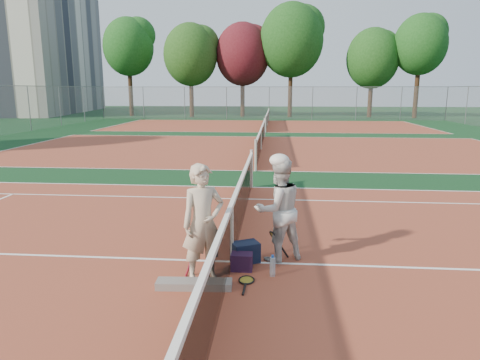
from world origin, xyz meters
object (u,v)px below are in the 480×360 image
object	(u,v)px
racket_spare	(246,280)
sports_bag_navy	(245,252)
racket_red	(195,258)
racket_black_held	(275,246)
sports_bag_purple	(242,262)
player_b	(278,210)
apartment_block	(35,49)
water_bottle	(273,267)
player_a	(203,223)
net_main	(232,233)

from	to	relation	value
racket_spare	sports_bag_navy	bearing A→B (deg)	7.68
racket_red	sports_bag_navy	size ratio (longest dim) A/B	1.35
racket_black_held	sports_bag_purple	distance (m)	0.68
player_b	racket_black_held	distance (m)	0.61
apartment_block	sports_bag_purple	xyz separation A→B (m)	(28.18, -44.30, -7.36)
sports_bag_navy	sports_bag_purple	size ratio (longest dim) A/B	1.28
sports_bag_navy	water_bottle	xyz separation A→B (m)	(0.45, -0.51, -0.02)
racket_black_held	sports_bag_navy	world-z (taller)	racket_black_held
player_a	racket_black_held	world-z (taller)	player_a
apartment_block	sports_bag_navy	bearing A→B (deg)	-57.32
net_main	racket_red	distance (m)	0.78
sports_bag_navy	apartment_block	bearing A→B (deg)	122.68
racket_black_held	sports_bag_purple	size ratio (longest dim) A/B	1.53
racket_red	water_bottle	world-z (taller)	racket_red
racket_black_held	player_b	bearing A→B (deg)	-152.87
racket_black_held	water_bottle	bearing A→B (deg)	54.10
apartment_block	player_b	bearing A→B (deg)	-56.72
sports_bag_purple	racket_black_held	bearing A→B (deg)	39.24
player_b	racket_red	distance (m)	1.57
apartment_block	water_bottle	world-z (taller)	apartment_block
racket_black_held	sports_bag_navy	bearing A→B (deg)	-20.49
player_b	sports_bag_purple	size ratio (longest dim) A/B	5.12
net_main	racket_spare	xyz separation A→B (m)	(0.29, -0.69, -0.49)
racket_black_held	racket_spare	bearing A→B (deg)	30.25
racket_spare	apartment_block	bearing A→B (deg)	34.59
player_a	water_bottle	distance (m)	1.27
player_b	racket_black_held	size ratio (longest dim) A/B	3.34
racket_black_held	water_bottle	size ratio (longest dim) A/B	1.72
player_b	racket_spare	distance (m)	1.31
net_main	racket_black_held	world-z (taller)	net_main
racket_spare	water_bottle	bearing A→B (deg)	-59.54
net_main	racket_red	bearing A→B (deg)	-132.00
net_main	racket_black_held	bearing A→B (deg)	9.96
apartment_block	sports_bag_navy	size ratio (longest dim) A/B	51.37
net_main	water_bottle	xyz separation A→B (m)	(0.67, -0.49, -0.36)
sports_bag_navy	water_bottle	size ratio (longest dim) A/B	1.43
apartment_block	player_a	size ratio (longest dim) A/B	12.54
net_main	water_bottle	bearing A→B (deg)	-36.14
net_main	player_b	size ratio (longest dim) A/B	6.40
racket_black_held	water_bottle	distance (m)	0.62
player_a	racket_red	xyz separation A→B (m)	(-0.15, 0.13, -0.59)
racket_black_held	racket_red	bearing A→B (deg)	-3.32
apartment_block	racket_spare	xyz separation A→B (m)	(28.29, -44.69, -7.49)
apartment_block	sports_bag_purple	bearing A→B (deg)	-57.53
water_bottle	net_main	bearing A→B (deg)	143.86
player_a	racket_spare	bearing A→B (deg)	-29.46
apartment_block	net_main	bearing A→B (deg)	-57.53
player_a	racket_black_held	bearing A→B (deg)	8.66
net_main	sports_bag_purple	bearing A→B (deg)	-58.29
racket_red	racket_black_held	xyz separation A→B (m)	(1.20, 0.68, -0.03)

